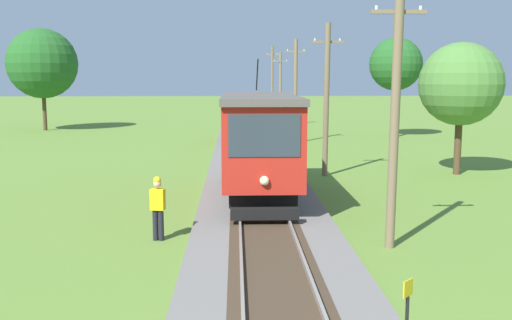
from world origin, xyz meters
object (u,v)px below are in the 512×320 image
(track_worker, at_px, (158,205))
(tree_right_near, at_px, (461,84))
(utility_pole_mid, at_px, (326,99))
(utility_pole_distant, at_px, (280,89))
(freight_car, at_px, (248,120))
(tree_left_near, at_px, (42,64))
(red_tram, at_px, (259,140))
(utility_pole_far, at_px, (295,90))
(trackside_signal_marker, at_px, (407,310))
(utility_pole_horizon, at_px, (272,81))
(utility_pole_near_tram, at_px, (395,114))
(tree_left_far, at_px, (396,64))

(track_worker, distance_m, tree_right_near, 16.48)
(utility_pole_mid, height_order, utility_pole_distant, utility_pole_mid)
(freight_car, relative_size, tree_left_near, 0.62)
(utility_pole_mid, relative_size, tree_right_near, 1.13)
(red_tram, height_order, utility_pole_far, utility_pole_far)
(trackside_signal_marker, distance_m, track_worker, 8.24)
(track_worker, relative_size, tree_left_near, 0.21)
(utility_pole_horizon, bearing_deg, utility_pole_distant, -90.00)
(utility_pole_near_tram, distance_m, utility_pole_mid, 11.16)
(utility_pole_horizon, bearing_deg, tree_left_far, -70.19)
(utility_pole_mid, bearing_deg, track_worker, -121.29)
(tree_left_near, bearing_deg, trackside_signal_marker, -64.98)
(freight_car, bearing_deg, utility_pole_horizon, 82.61)
(track_worker, bearing_deg, tree_right_near, -39.30)
(trackside_signal_marker, height_order, tree_left_far, tree_left_far)
(trackside_signal_marker, bearing_deg, tree_left_far, 75.09)
(trackside_signal_marker, xyz_separation_m, tree_left_far, (8.94, 33.58, 4.69))
(freight_car, height_order, utility_pole_far, utility_pole_far)
(red_tram, bearing_deg, tree_right_near, 29.79)
(utility_pole_distant, xyz_separation_m, tree_left_near, (-20.01, -3.07, 2.13))
(utility_pole_horizon, bearing_deg, trackside_signal_marker, -91.29)
(utility_pole_mid, bearing_deg, trackside_signal_marker, -94.24)
(freight_car, relative_size, utility_pole_mid, 0.77)
(utility_pole_near_tram, relative_size, utility_pole_horizon, 0.88)
(tree_left_near, xyz_separation_m, tree_right_near, (26.15, -23.15, -1.41))
(freight_car, distance_m, tree_left_far, 12.03)
(tree_left_far, bearing_deg, track_worker, -117.21)
(freight_car, height_order, utility_pole_distant, utility_pole_distant)
(utility_pole_horizon, bearing_deg, tree_right_near, -80.79)
(red_tram, bearing_deg, utility_pole_horizon, 85.76)
(utility_pole_distant, bearing_deg, utility_pole_horizon, 90.00)
(freight_car, xyz_separation_m, utility_pole_near_tram, (3.21, -24.62, 1.98))
(track_worker, distance_m, tree_left_near, 36.65)
(utility_pole_far, height_order, utility_pole_distant, utility_pole_far)
(utility_pole_mid, height_order, trackside_signal_marker, utility_pole_mid)
(utility_pole_far, xyz_separation_m, tree_left_near, (-20.01, 10.12, 1.96))
(freight_car, distance_m, utility_pole_near_tram, 24.91)
(utility_pole_near_tram, xyz_separation_m, tree_left_near, (-20.01, 34.62, 2.00))
(tree_right_near, bearing_deg, track_worker, -139.61)
(utility_pole_distant, distance_m, tree_left_far, 12.55)
(utility_pole_distant, bearing_deg, track_worker, -99.55)
(tree_right_near, bearing_deg, freight_car, 125.43)
(utility_pole_distant, relative_size, track_worker, 3.70)
(utility_pole_mid, bearing_deg, utility_pole_distant, 90.00)
(trackside_signal_marker, xyz_separation_m, track_worker, (-4.94, 6.59, 0.32))
(red_tram, height_order, tree_left_near, tree_left_near)
(freight_car, height_order, utility_pole_horizon, utility_pole_horizon)
(utility_pole_near_tram, height_order, trackside_signal_marker, utility_pole_near_tram)
(tree_right_near, distance_m, tree_left_far, 16.63)
(utility_pole_distant, bearing_deg, utility_pole_far, -90.00)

